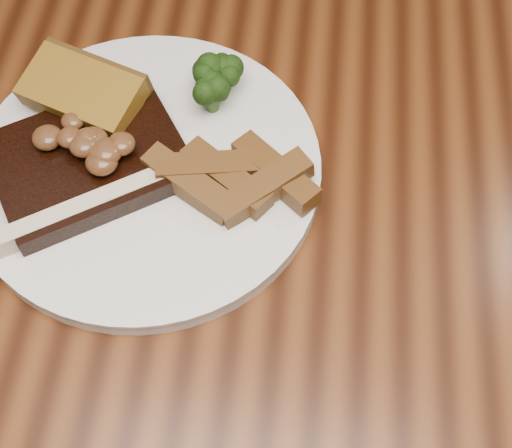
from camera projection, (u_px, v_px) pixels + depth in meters
The scene contains 9 objects.
ground at pixel (261, 447), 1.22m from camera, with size 4.50×4.50×0.00m, color #331C0B.
dining_table at pixel (264, 276), 0.66m from camera, with size 1.60×0.90×0.75m.
plate at pixel (147, 170), 0.60m from camera, with size 0.29×0.29×0.01m, color silver.
steak at pixel (89, 162), 0.58m from camera, with size 0.15×0.11×0.02m, color black.
steak_bone at pixel (75, 216), 0.56m from camera, with size 0.16×0.01×0.02m, color beige.
mushroom_pile at pixel (86, 140), 0.56m from camera, with size 0.07×0.07×0.03m, color #56361B, non-canonical shape.
garlic_bread at pixel (87, 107), 0.61m from camera, with size 0.10×0.05×0.02m, color #8B6219.
potato_wedges at pixel (239, 168), 0.58m from camera, with size 0.11×0.11×0.02m, color brown, non-canonical shape.
broccoli_cluster at pixel (227, 86), 0.61m from camera, with size 0.07×0.07×0.04m, color #1A370C, non-canonical shape.
Camera 1 is at (0.02, -0.29, 1.25)m, focal length 50.00 mm.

